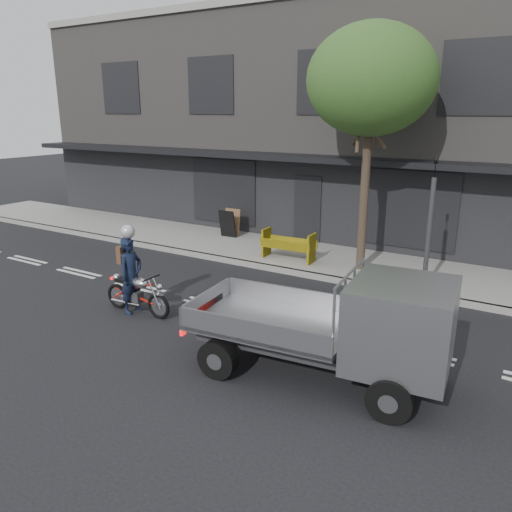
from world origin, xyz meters
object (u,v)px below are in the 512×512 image
(street_tree, at_px, (371,81))
(sandwich_board, at_px, (227,224))
(motorcycle, at_px, (137,293))
(flatbed_ute, at_px, (375,325))
(rider, at_px, (131,275))
(traffic_light_pole, at_px, (429,232))
(construction_barrier, at_px, (285,247))

(street_tree, height_order, sandwich_board, street_tree)
(motorcycle, height_order, flatbed_ute, flatbed_ute)
(rider, xyz_separation_m, sandwich_board, (-1.81, 6.54, -0.25))
(motorcycle, distance_m, rider, 0.42)
(rider, height_order, flatbed_ute, flatbed_ute)
(traffic_light_pole, height_order, sandwich_board, traffic_light_pole)
(traffic_light_pole, relative_size, rider, 1.96)
(traffic_light_pole, bearing_deg, sandwich_board, 165.51)
(rider, bearing_deg, flatbed_ute, -94.77)
(street_tree, distance_m, traffic_light_pole, 4.23)
(construction_barrier, relative_size, sandwich_board, 1.68)
(street_tree, bearing_deg, traffic_light_pole, -23.03)
(sandwich_board, bearing_deg, traffic_light_pole, -16.19)
(motorcycle, distance_m, construction_barrier, 5.12)
(traffic_light_pole, distance_m, construction_barrier, 4.34)
(motorcycle, relative_size, sandwich_board, 1.91)
(flatbed_ute, bearing_deg, rider, 170.71)
(rider, relative_size, sandwich_board, 1.81)
(traffic_light_pole, xyz_separation_m, sandwich_board, (-7.36, 1.90, -1.01))
(street_tree, xyz_separation_m, sandwich_board, (-5.36, 1.05, -4.63))
(street_tree, bearing_deg, motorcycle, -121.76)
(motorcycle, relative_size, rider, 1.06)
(rider, distance_m, construction_barrier, 5.17)
(street_tree, distance_m, motorcycle, 8.03)
(motorcycle, bearing_deg, rider, 179.01)
(construction_barrier, bearing_deg, sandwich_board, 153.65)
(rider, height_order, construction_barrier, rider)
(motorcycle, relative_size, flatbed_ute, 0.41)
(motorcycle, xyz_separation_m, construction_barrier, (1.20, 4.98, 0.12))
(street_tree, relative_size, rider, 3.78)
(street_tree, relative_size, construction_barrier, 4.07)
(street_tree, bearing_deg, rider, -122.88)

